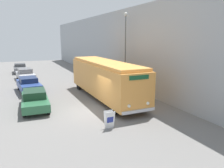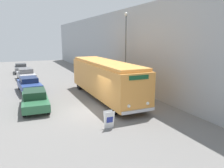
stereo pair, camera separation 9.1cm
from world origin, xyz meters
TOP-DOWN VIEW (x-y plane):
  - ground_plane at (0.00, 0.00)m, footprint 80.00×80.00m
  - building_wall_right at (6.44, 10.00)m, footprint 0.30×60.00m
  - vintage_bus at (2.37, 2.95)m, footprint 2.60×11.52m
  - sign_board at (0.03, -3.30)m, footprint 0.58×0.40m
  - streetlamp at (5.55, 5.13)m, footprint 0.36×0.36m
  - parked_car_near at (-3.60, 2.49)m, footprint 2.11×4.83m
  - parked_car_mid at (-3.61, 8.23)m, footprint 2.18×4.79m
  - parked_car_far at (-3.52, 15.18)m, footprint 2.24×4.52m
  - parked_car_distant at (-3.88, 21.92)m, footprint 1.81×4.02m

SIDE VIEW (x-z plane):
  - ground_plane at x=0.00m, z-range 0.00..0.00m
  - sign_board at x=0.03m, z-range -0.02..1.05m
  - parked_car_near at x=-3.60m, z-range 0.01..1.43m
  - parked_car_distant at x=-3.88m, z-range 0.02..1.44m
  - parked_car_far at x=-3.52m, z-range 0.01..1.46m
  - parked_car_mid at x=-3.61m, z-range 0.03..1.50m
  - vintage_bus at x=2.37m, z-range 0.20..3.50m
  - building_wall_right at x=6.44m, z-range 0.00..8.31m
  - streetlamp at x=5.55m, z-range 1.02..8.76m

